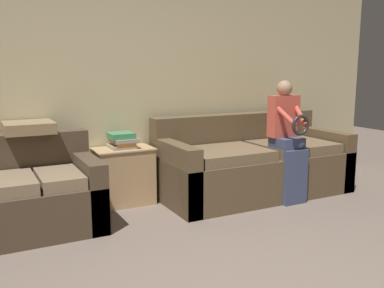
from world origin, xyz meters
TOP-DOWN VIEW (x-y plane):
  - wall_back at (0.00, 2.97)m, footprint 7.20×0.06m
  - couch_main at (1.46, 2.42)m, footprint 2.14×0.94m
  - couch_side at (-1.06, 2.41)m, footprint 1.45×0.85m
  - child_left_seated at (1.63, 2.03)m, footprint 0.33×0.37m
  - side_shelf at (0.04, 2.73)m, footprint 0.61×0.38m
  - book_stack at (0.04, 2.74)m, footprint 0.27×0.30m
  - throw_pillow at (-0.86, 2.70)m, footprint 0.44×0.44m

SIDE VIEW (x-z plane):
  - couch_side at x=-1.06m, z-range -0.11..0.72m
  - side_shelf at x=0.04m, z-range 0.01..0.60m
  - couch_main at x=1.46m, z-range -0.11..0.77m
  - book_stack at x=0.04m, z-range 0.59..0.75m
  - child_left_seated at x=1.63m, z-range 0.06..1.34m
  - throw_pillow at x=-0.86m, z-range 0.82..0.92m
  - wall_back at x=0.00m, z-range 0.00..2.55m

